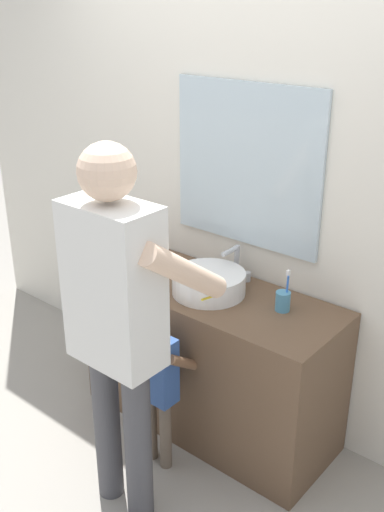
% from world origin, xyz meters
% --- Properties ---
extents(ground_plane, '(14.00, 14.00, 0.00)m').
position_xyz_m(ground_plane, '(0.00, 0.00, 0.00)').
color(ground_plane, '#9E998E').
extents(back_wall, '(4.40, 0.10, 2.70)m').
position_xyz_m(back_wall, '(0.00, 0.62, 1.35)').
color(back_wall, silver).
rests_on(back_wall, ground).
extents(vanity_cabinet, '(1.36, 0.54, 0.80)m').
position_xyz_m(vanity_cabinet, '(0.00, 0.30, 0.40)').
color(vanity_cabinet, brown).
rests_on(vanity_cabinet, ground).
extents(sink_basin, '(0.37, 0.37, 0.11)m').
position_xyz_m(sink_basin, '(0.00, 0.28, 0.86)').
color(sink_basin, white).
rests_on(sink_basin, vanity_cabinet).
extents(faucet, '(0.18, 0.14, 0.18)m').
position_xyz_m(faucet, '(0.00, 0.50, 0.88)').
color(faucet, '#B7BABF').
rests_on(faucet, vanity_cabinet).
extents(toothbrush_cup, '(0.07, 0.07, 0.21)m').
position_xyz_m(toothbrush_cup, '(0.38, 0.36, 0.85)').
color(toothbrush_cup, '#4C8EB2').
rests_on(toothbrush_cup, vanity_cabinet).
extents(child_toddler, '(0.26, 0.26, 0.84)m').
position_xyz_m(child_toddler, '(0.00, -0.10, 0.50)').
color(child_toddler, '#6B5B4C').
rests_on(child_toddler, ground).
extents(adult_parent, '(0.52, 0.55, 1.69)m').
position_xyz_m(adult_parent, '(0.06, -0.38, 1.01)').
color(adult_parent, '#47474C').
rests_on(adult_parent, ground).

